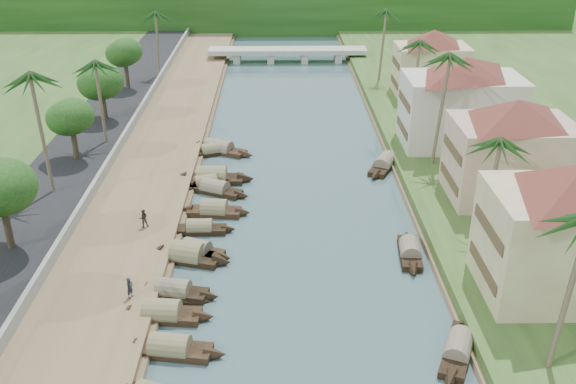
{
  "coord_description": "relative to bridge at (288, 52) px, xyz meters",
  "views": [
    {
      "loc": [
        -1.99,
        -41.54,
        28.28
      ],
      "look_at": [
        -0.98,
        13.59,
        2.0
      ],
      "focal_mm": 40.0,
      "sensor_mm": 36.0,
      "label": 1
    }
  ],
  "objects": [
    {
      "name": "sampan_13",
      "position": [
        -9.64,
        -43.88,
        -1.32
      ],
      "size": [
        6.73,
        3.44,
        1.87
      ],
      "rotation": [
        0.0,
        0.0,
        0.33
      ],
      "color": "black",
      "rests_on": "ground"
    },
    {
      "name": "bridge",
      "position": [
        0.0,
        0.0,
        0.0
      ],
      "size": [
        28.0,
        4.0,
        2.4
      ],
      "color": "#A6A69B",
      "rests_on": "ground"
    },
    {
      "name": "person_near",
      "position": [
        -12.92,
        -73.8,
        -0.09
      ],
      "size": [
        0.62,
        0.72,
        1.66
      ],
      "primitive_type": "imported",
      "rotation": [
        0.0,
        0.0,
        1.11
      ],
      "color": "#212128",
      "rests_on": "left_bank"
    },
    {
      "name": "sampan_16",
      "position": [
        9.97,
        -48.0,
        -1.31
      ],
      "size": [
        5.43,
        8.82,
        2.2
      ],
      "rotation": [
        0.0,
        0.0,
        1.12
      ],
      "color": "black",
      "rests_on": "ground"
    },
    {
      "name": "palm_3",
      "position": [
        16.0,
        -32.89,
        8.7
      ],
      "size": [
        3.2,
        3.2,
        10.99
      ],
      "color": "#72644C",
      "rests_on": "ground"
    },
    {
      "name": "sampan_3",
      "position": [
        -9.97,
        -72.54,
        -1.31
      ],
      "size": [
        7.45,
        2.94,
        2.0
      ],
      "rotation": [
        0.0,
        0.0,
        -0.2
      ],
      "color": "black",
      "rests_on": "ground"
    },
    {
      "name": "palm_6",
      "position": [
        -22.0,
        -42.97,
        8.77
      ],
      "size": [
        3.2,
        3.2,
        10.86
      ],
      "color": "#72644C",
      "rests_on": "ground"
    },
    {
      "name": "tree_3",
      "position": [
        -24.0,
        -48.01,
        4.31
      ],
      "size": [
        4.53,
        4.53,
        6.58
      ],
      "color": "#443627",
      "rests_on": "ground"
    },
    {
      "name": "sampan_11",
      "position": [
        -8.92,
        -51.49,
        -1.3
      ],
      "size": [
        9.21,
        2.47,
        2.58
      ],
      "rotation": [
        0.0,
        0.0,
        -0.03
      ],
      "color": "black",
      "rests_on": "ground"
    },
    {
      "name": "road",
      "position": [
        -24.5,
        -52.0,
        -1.02
      ],
      "size": [
        8.0,
        180.0,
        1.4
      ],
      "primitive_type": "cube",
      "color": "black",
      "rests_on": "ground"
    },
    {
      "name": "right_bank",
      "position": [
        19.0,
        -52.0,
        -1.12
      ],
      "size": [
        16.0,
        180.0,
        1.2
      ],
      "primitive_type": "cube",
      "color": "#2D471C",
      "rests_on": "ground"
    },
    {
      "name": "palm_8",
      "position": [
        -20.5,
        -13.64,
        9.06
      ],
      "size": [
        3.2,
        3.2,
        11.16
      ],
      "color": "#72644C",
      "rests_on": "ground"
    },
    {
      "name": "sampan_2",
      "position": [
        -9.25,
        -79.27,
        -1.31
      ],
      "size": [
        8.02,
        2.79,
        2.09
      ],
      "rotation": [
        0.0,
        0.0,
        -0.16
      ],
      "color": "black",
      "rests_on": "ground"
    },
    {
      "name": "palm_1",
      "position": [
        16.0,
        -64.92,
        7.7
      ],
      "size": [
        3.2,
        3.2,
        9.96
      ],
      "color": "#72644C",
      "rests_on": "ground"
    },
    {
      "name": "palm_7",
      "position": [
        14.0,
        -16.43,
        9.74
      ],
      "size": [
        3.2,
        3.2,
        12.07
      ],
      "color": "#72644C",
      "rests_on": "ground"
    },
    {
      "name": "ground",
      "position": [
        -0.0,
        -72.0,
        -1.72
      ],
      "size": [
        220.0,
        220.0,
        0.0
      ],
      "primitive_type": "plane",
      "color": "#3D575C",
      "rests_on": "ground"
    },
    {
      "name": "sampan_15",
      "position": [
        9.18,
        -67.0,
        -1.31
      ],
      "size": [
        2.18,
        7.53,
        2.02
      ],
      "rotation": [
        0.0,
        0.0,
        1.48
      ],
      "color": "black",
      "rests_on": "ground"
    },
    {
      "name": "sampan_7",
      "position": [
        -9.03,
        -62.62,
        -1.32
      ],
      "size": [
        6.64,
        1.57,
        1.82
      ],
      "rotation": [
        0.0,
        0.0,
        0.0
      ],
      "color": "black",
      "rests_on": "ground"
    },
    {
      "name": "tree_6",
      "position": [
        24.0,
        -43.1,
        4.8
      ],
      "size": [
        4.37,
        4.37,
        7.23
      ],
      "color": "#443627",
      "rests_on": "ground"
    },
    {
      "name": "sampan_6",
      "position": [
        -8.88,
        -66.5,
        -1.31
      ],
      "size": [
        6.69,
        3.87,
        2.01
      ],
      "rotation": [
        0.0,
        0.0,
        -0.38
      ],
      "color": "black",
      "rests_on": "ground"
    },
    {
      "name": "left_bank",
      "position": [
        -16.0,
        -52.0,
        -1.32
      ],
      "size": [
        10.0,
        180.0,
        0.8
      ],
      "primitive_type": "cube",
      "color": "brown",
      "rests_on": "ground"
    },
    {
      "name": "tree_5",
      "position": [
        -24.0,
        -20.74,
        4.83
      ],
      "size": [
        4.67,
        4.67,
        7.17
      ],
      "color": "#443627",
      "rests_on": "ground"
    },
    {
      "name": "sampan_12",
      "position": [
        -8.84,
        -43.12,
        -1.31
      ],
      "size": [
        9.08,
        5.7,
        2.21
      ],
      "rotation": [
        0.0,
        0.0,
        -0.47
      ],
      "color": "black",
      "rests_on": "ground"
    },
    {
      "name": "tree_4",
      "position": [
        -24.0,
        -34.72,
        4.37
      ],
      "size": [
        5.15,
        5.15,
        6.88
      ],
      "color": "#443627",
      "rests_on": "ground"
    },
    {
      "name": "person_far",
      "position": [
        -13.95,
        -62.85,
        -0.07
      ],
      "size": [
        0.99,
        0.87,
        1.7
      ],
      "primitive_type": "imported",
      "rotation": [
        0.0,
        0.0,
        3.46
      ],
      "color": "#383427",
      "rests_on": "left_bank"
    },
    {
      "name": "building_far",
      "position": [
        18.99,
        -44.0,
        4.66
      ],
      "size": [
        15.59,
        15.59,
        10.2
      ],
      "color": "beige",
      "rests_on": "right_bank"
    },
    {
      "name": "sampan_5",
      "position": [
        -9.53,
        -67.33,
        -1.3
      ],
      "size": [
        8.0,
        3.94,
        2.45
      ],
      "rotation": [
        0.0,
        0.0,
        -0.27
      ],
      "color": "black",
      "rests_on": "ground"
    },
    {
      "name": "sampan_10",
      "position": [
        -9.42,
        -52.87,
        -1.32
      ],
      "size": [
        6.62,
        3.57,
        1.86
      ],
      "rotation": [
        0.0,
        0.0,
        0.36
      ],
      "color": "black",
      "rests_on": "ground"
    },
    {
      "name": "building_mid",
      "position": [
        19.99,
        -58.0,
        4.41
      ],
      "size": [
        14.11,
        14.11,
        9.7
      ],
      "color": "#D3A895",
      "rests_on": "right_bank"
    },
    {
      "name": "sampan_9",
      "position": [
        -8.38,
        -54.28,
        -1.31
      ],
      "size": [
        7.88,
        4.8,
        2.04
      ],
      "rotation": [
        0.0,
        0.0,
        -0.44
      ],
      "color": "black",
      "rests_on": "ground"
    },
    {
      "name": "treeline",
      "position": [
        -0.0,
        28.0,
        2.28
      ],
      "size": [
        120.0,
        14.0,
        8.0
      ],
      "color": "#14370F",
      "rests_on": "ground"
    },
    {
      "name": "sampan_14",
      "position": [
        10.0,
        -79.69,
        -1.31
      ],
      "size": [
        4.64,
        8.08,
        2.01
      ],
      "rotation": [
        0.0,
        0.0,
        1.16
      ],
      "color": "black",
      "rests_on": "ground"
    },
    {
      "name": "sampan_8",
      "position": [
        -8.04,
        -59.05,
        -1.31
      ],
      "size": [
        7.25,
        2.41,
        2.21
      ],
      "rotation": [
        0.0,
        0.0,
        -0.1
      ],
      "color": "black",
      "rests_on": "ground"
    },
    {
      "name": "palm_5",
      "position": [
        -24.0,
        -56.48,
        10.99
      ],
      "size": [
        3.2,
        3.2,
        13.17
      ],
      "color": "#72644C",
      "rests_on": "ground"
    },
    {
      "name": "canoe_2",
      "position": [
        -8.39,
        -52.24,
        -1.62
      ],
      "size": [
        4.9,
        1.52,
        0.71
      ],
      "rotation": [
        0.0,
        0.0,
        0.17
      ],
      "color": "black",
      "rests_on": "ground"
    },
    {
      "name": "palm_2",
      "position": [
        15.0,
        -49.63,
        10.93
      ],
      "size": [
        3.2,
        3.2,
        13.31
      ],
      "color": "#72644C",
      "rests_on": "ground"
    },
    {
      "name": "retaining_wall",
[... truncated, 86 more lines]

